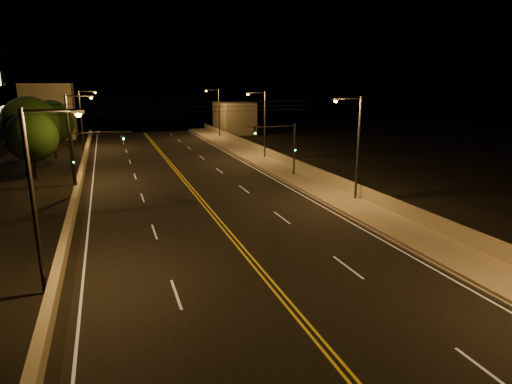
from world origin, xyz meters
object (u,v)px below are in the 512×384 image
object	(u,v)px
streetlight_5	(73,133)
traffic_signal_left	(86,153)
streetlight_2	(263,120)
streetlight_6	(83,116)
streetlight_3	(217,110)
tree_0	(32,137)
streetlight_4	(39,189)
traffic_signal_right	(285,144)
tree_1	(30,124)
streetlight_1	(355,142)
tree_2	(52,122)

from	to	relation	value
streetlight_5	traffic_signal_left	size ratio (longest dim) A/B	1.55
streetlight_2	streetlight_6	xyz separation A→B (m)	(-21.40, 15.86, 0.00)
streetlight_3	tree_0	size ratio (longest dim) A/B	1.25
streetlight_4	traffic_signal_right	size ratio (longest dim) A/B	1.55
streetlight_5	tree_1	bearing A→B (deg)	117.92
streetlight_2	tree_0	xyz separation A→B (m)	(-25.46, -2.86, -0.67)
streetlight_3	streetlight_6	xyz separation A→B (m)	(-21.40, -6.97, 0.00)
streetlight_4	traffic_signal_left	size ratio (longest dim) A/B	1.55
streetlight_6	streetlight_3	bearing A→B (deg)	18.05
streetlight_6	traffic_signal_right	world-z (taller)	streetlight_6
streetlight_1	streetlight_6	size ratio (longest dim) A/B	1.00
streetlight_2	streetlight_5	xyz separation A→B (m)	(-21.40, -7.32, 0.00)
streetlight_4	streetlight_1	bearing A→B (deg)	22.54
traffic_signal_left	streetlight_3	bearing A→B (deg)	58.99
streetlight_1	streetlight_5	bearing A→B (deg)	146.98
streetlight_2	traffic_signal_left	xyz separation A→B (m)	(-20.23, -10.81, -1.41)
traffic_signal_left	tree_1	distance (m)	14.01
traffic_signal_right	tree_1	world-z (taller)	tree_1
streetlight_5	tree_0	world-z (taller)	streetlight_5
streetlight_3	streetlight_6	distance (m)	22.51
streetlight_1	tree_0	xyz separation A→B (m)	(-25.46, 18.37, -0.67)
streetlight_1	tree_1	world-z (taller)	streetlight_1
tree_0	tree_1	distance (m)	4.75
streetlight_1	traffic_signal_left	distance (m)	22.79
streetlight_4	tree_2	xyz separation A→B (m)	(-3.45, 39.97, -0.28)
streetlight_3	tree_0	world-z (taller)	streetlight_3
streetlight_1	streetlight_3	distance (m)	44.06
streetlight_6	tree_1	distance (m)	14.90
traffic_signal_right	tree_2	size ratio (longest dim) A/B	0.74
streetlight_2	tree_0	distance (m)	25.62
tree_0	streetlight_5	bearing A→B (deg)	-47.75
streetlight_3	tree_0	bearing A→B (deg)	-134.74
streetlight_2	tree_0	bearing A→B (deg)	-173.60
streetlight_5	traffic_signal_left	bearing A→B (deg)	-71.37
streetlight_4	tree_0	xyz separation A→B (m)	(-4.05, 27.25, -0.67)
streetlight_1	tree_2	world-z (taller)	streetlight_1
streetlight_3	tree_2	xyz separation A→B (m)	(-24.85, -12.97, -0.28)
streetlight_5	traffic_signal_left	world-z (taller)	streetlight_5
traffic_signal_left	tree_1	xyz separation A→B (m)	(-5.99, 12.57, 1.57)
streetlight_2	traffic_signal_right	world-z (taller)	streetlight_2
streetlight_2	traffic_signal_left	bearing A→B (deg)	-151.88
streetlight_6	tree_0	size ratio (longest dim) A/B	1.25
streetlight_1	streetlight_5	size ratio (longest dim) A/B	1.00
streetlight_2	streetlight_6	distance (m)	26.64
tree_2	tree_0	bearing A→B (deg)	-92.71
traffic_signal_left	traffic_signal_right	bearing A→B (deg)	0.00
streetlight_2	traffic_signal_left	distance (m)	22.98
tree_1	traffic_signal_left	bearing A→B (deg)	-64.53
streetlight_2	traffic_signal_right	xyz separation A→B (m)	(-1.58, -10.81, -1.41)
streetlight_4	traffic_signal_right	world-z (taller)	streetlight_4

